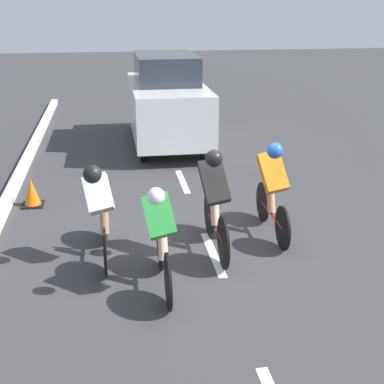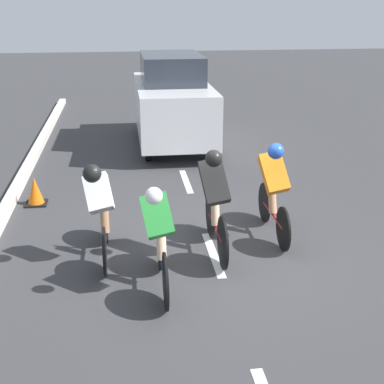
{
  "view_description": "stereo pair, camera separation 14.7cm",
  "coord_description": "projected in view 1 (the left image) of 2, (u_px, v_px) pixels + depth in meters",
  "views": [
    {
      "loc": [
        1.33,
        6.8,
        3.41
      ],
      "look_at": [
        0.3,
        0.14,
        0.95
      ],
      "focal_mm": 50.0,
      "sensor_mm": 36.0,
      "label": 1
    },
    {
      "loc": [
        1.18,
        6.82,
        3.41
      ],
      "look_at": [
        0.3,
        0.14,
        0.95
      ],
      "focal_mm": 50.0,
      "sensor_mm": 36.0,
      "label": 2
    }
  ],
  "objects": [
    {
      "name": "cyclist_green",
      "position": [
        161.0,
        235.0,
        6.38
      ],
      "size": [
        0.42,
        1.66,
        1.44
      ],
      "color": "black",
      "rests_on": "ground"
    },
    {
      "name": "support_car",
      "position": [
        167.0,
        101.0,
        12.81
      ],
      "size": [
        1.7,
        4.08,
        2.15
      ],
      "color": "black",
      "rests_on": "ground"
    },
    {
      "name": "traffic_cone",
      "position": [
        32.0,
        193.0,
        9.22
      ],
      "size": [
        0.36,
        0.36,
        0.49
      ],
      "color": "black",
      "rests_on": "ground"
    },
    {
      "name": "lane_stripe_far",
      "position": [
        183.0,
        181.0,
        10.52
      ],
      "size": [
        0.12,
        1.4,
        0.01
      ],
      "primitive_type": "cube",
      "color": "white",
      "rests_on": "ground"
    },
    {
      "name": "ground_plane",
      "position": [
        211.0,
        250.0,
        7.68
      ],
      "size": [
        60.0,
        60.0,
        0.0
      ],
      "primitive_type": "plane",
      "color": "#38383A"
    },
    {
      "name": "cyclist_white",
      "position": [
        100.0,
        208.0,
        7.11
      ],
      "size": [
        0.42,
        1.68,
        1.44
      ],
      "color": "black",
      "rests_on": "ground"
    },
    {
      "name": "cyclist_black",
      "position": [
        215.0,
        199.0,
        7.3
      ],
      "size": [
        0.42,
        1.75,
        1.58
      ],
      "color": "black",
      "rests_on": "ground"
    },
    {
      "name": "cyclist_orange",
      "position": [
        273.0,
        186.0,
        7.83
      ],
      "size": [
        0.43,
        1.69,
        1.53
      ],
      "color": "black",
      "rests_on": "ground"
    },
    {
      "name": "lane_stripe_mid",
      "position": [
        213.0,
        254.0,
        7.55
      ],
      "size": [
        0.12,
        1.4,
        0.01
      ],
      "primitive_type": "cube",
      "color": "white",
      "rests_on": "ground"
    }
  ]
}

